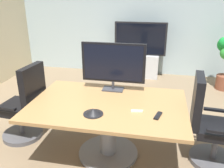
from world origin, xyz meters
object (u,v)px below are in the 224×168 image
Objects in this scene: office_chair_left at (25,109)px; tv_monitor at (113,64)px; conference_table at (108,117)px; remote_control at (158,116)px; wall_display_unit at (140,59)px; conference_phone at (93,112)px; office_chair_right at (209,128)px.

tv_monitor reaches higher than office_chair_left.
conference_table is at bearing -87.42° from tv_monitor.
remote_control is (1.79, -0.34, 0.27)m from office_chair_left.
conference_phone is (-0.21, -3.36, 0.31)m from wall_display_unit.
conference_phone is (-0.08, -0.73, -0.33)m from tv_monitor.
office_chair_left is 2.40m from office_chair_right.
conference_phone is at bearing 74.18° from office_chair_left.
office_chair_right reaches higher than conference_phone.
tv_monitor is at bearing -92.76° from wall_display_unit.
office_chair_left is 4.95× the size of conference_phone.
conference_table is 10.84× the size of remote_control.
office_chair_left is (-1.20, 0.14, -0.08)m from conference_table.
conference_table is 1.21m from office_chair_right.
conference_table is at bearing 89.10° from office_chair_left.
remote_control is (0.59, -0.21, 0.19)m from conference_table.
conference_table is 2.19× the size of tv_monitor.
conference_table is 1.21m from office_chair_left.
remote_control is at bearing 7.30° from conference_phone.
conference_table is 1.69× the size of office_chair_left.
office_chair_right is at bearing 94.97° from office_chair_left.
tv_monitor is at bearing 92.58° from conference_table.
wall_display_unit is at bearing 25.29° from office_chair_right.
office_chair_right is 1.41m from tv_monitor.
wall_display_unit is 5.95× the size of conference_phone.
conference_phone is at bearing -96.21° from tv_monitor.
office_chair_right is 0.74m from remote_control.
conference_table is 8.38× the size of conference_phone.
tv_monitor is at bearing 80.20° from office_chair_right.
conference_phone is 0.70m from remote_control.
wall_display_unit is at bearing 87.99° from conference_table.
conference_phone reaches higher than remote_control.
conference_phone reaches higher than conference_table.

